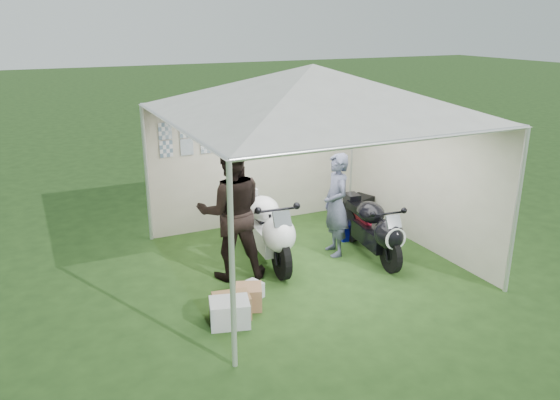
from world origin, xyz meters
The scene contains 12 objects.
ground centered at (0.00, 0.00, 0.00)m, with size 80.00×80.00×0.00m, color #1F3B15.
canopy_tent centered at (0.00, 0.03, 2.58)m, with size 5.66×5.66×3.00m.
motorcycle_white centered at (-0.58, 0.31, 0.58)m, with size 0.58×2.10×1.03m.
motorcycle_black centered at (0.99, -0.27, 0.50)m, with size 0.54×1.83×0.90m.
paddock_stand centered at (1.09, 0.55, 0.15)m, with size 0.39×0.24×0.29m, color #1017D5.
person_dark_jacket centered at (-1.24, 0.07, 1.00)m, with size 0.97×0.76×2.00m, color black.
person_blue_jacket centered at (0.53, 0.14, 0.82)m, with size 0.60×0.39×1.65m, color slate.
equipment_box centered at (1.70, 1.24, 0.24)m, with size 0.47×0.38×0.47m, color black.
crate_0 centered at (-1.75, -1.17, 0.16)m, with size 0.48×0.37×0.32m, color #B0B4B9.
crate_1 centered at (-1.38, -0.89, 0.15)m, with size 0.33×0.33×0.30m, color #936745.
crate_2 centered at (-1.26, -0.66, 0.11)m, with size 0.29×0.24×0.21m, color silver.
crate_3 centered at (-1.67, -1.02, 0.15)m, with size 0.46×0.33×0.31m, color olive.
Camera 1 is at (-3.73, -6.79, 3.57)m, focal length 35.00 mm.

